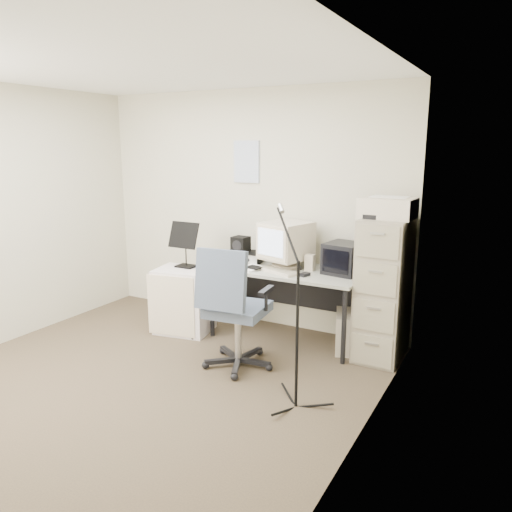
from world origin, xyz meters
The scene contains 22 objects.
floor centered at (0.00, 0.00, -0.01)m, with size 3.60×3.60×0.01m, color #362E23.
ceiling centered at (0.00, 0.00, 2.50)m, with size 3.60×3.60×0.01m, color white.
wall_back centered at (0.00, 1.80, 1.25)m, with size 3.60×0.02×2.50m, color beige.
wall_right centered at (1.80, 0.00, 1.25)m, with size 0.02×3.60×2.50m, color beige.
wall_calendar centered at (-0.02, 1.79, 1.75)m, with size 0.30×0.02×0.44m, color white.
filing_cabinet centered at (1.58, 1.48, 0.65)m, with size 0.40×0.60×1.30m, color gray.
printer centered at (1.58, 1.46, 1.39)m, with size 0.46×0.32×0.18m, color beige.
desk centered at (0.63, 1.45, 0.36)m, with size 1.50×0.70×0.73m, color gray.
crt_monitor centered at (0.58, 1.52, 0.96)m, with size 0.41×0.43×0.45m, color beige.
crt_tv centered at (1.18, 1.55, 0.88)m, with size 0.32×0.34×0.29m, color black.
desk_speaker centered at (0.85, 1.50, 0.81)m, with size 0.08×0.08×0.16m, color beige.
keyboard centered at (0.61, 1.28, 0.74)m, with size 0.43×0.15×0.02m, color beige.
mouse centered at (0.89, 1.28, 0.75)m, with size 0.06×0.10×0.03m, color black.
radio_receiver centered at (0.11, 1.52, 0.78)m, with size 0.37×0.27×0.11m, color black.
radio_speaker centered at (0.07, 1.49, 0.92)m, with size 0.16×0.15×0.16m, color black.
papers centered at (0.32, 1.27, 0.74)m, with size 0.19×0.26×0.02m, color white.
pc_tower centered at (1.24, 1.46, 0.19)m, with size 0.18×0.40×0.37m, color beige.
office_chair centered at (0.52, 0.67, 0.55)m, with size 0.63×0.63×1.10m, color #3F4557.
side_cart centered at (-0.40, 1.13, 0.34)m, with size 0.55×0.44×0.68m, color silver.
music_stand centered at (-0.42, 1.21, 0.92)m, with size 0.33×0.18×0.49m, color black.
headphones centered at (-0.24, 1.27, 0.72)m, with size 0.15×0.15×0.03m, color black.
mic_stand centered at (1.27, 0.26, 0.74)m, with size 0.02×0.02×1.47m, color black.
Camera 1 is at (2.64, -2.89, 1.93)m, focal length 35.00 mm.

